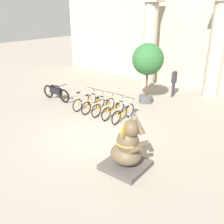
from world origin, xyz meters
name	(u,v)px	position (x,y,z in m)	size (l,w,h in m)	color
ground_plane	(96,135)	(0.00, 0.00, 0.00)	(60.00, 60.00, 0.00)	gray
building_facade	(188,38)	(0.00, 8.60, 3.00)	(20.00, 0.20, 6.00)	#B2A893
column_left	(150,44)	(-2.03, 7.60, 2.62)	(1.07, 1.07, 5.16)	#ADA899
column_right	(216,49)	(2.03, 7.60, 2.62)	(1.07, 1.07, 5.16)	#ADA899
bike_rack	(105,102)	(-1.11, 1.95, 0.58)	(2.97, 0.05, 0.77)	gray
bicycle_0	(85,101)	(-2.30, 1.87, 0.39)	(0.48, 1.69, 0.97)	black
bicycle_1	(94,104)	(-1.71, 1.84, 0.39)	(0.48, 1.69, 0.97)	black
bicycle_2	(104,106)	(-1.11, 1.88, 0.39)	(0.48, 1.69, 0.97)	black
bicycle_3	(114,109)	(-0.52, 1.87, 0.39)	(0.48, 1.69, 0.97)	black
bicycle_4	(124,112)	(0.07, 1.81, 0.39)	(0.48, 1.69, 0.97)	black
elephant_statue	(127,149)	(2.23, -1.09, 0.67)	(1.29, 1.29, 1.98)	#4C4742
motorcycle	(56,92)	(-4.40, 1.80, 0.47)	(2.03, 0.55, 0.96)	black
person_pedestrian	(174,80)	(0.39, 6.23, 0.99)	(0.22, 0.47, 1.66)	#383342
potted_tree	(148,61)	(-0.35, 4.48, 2.19)	(1.59, 1.59, 3.09)	#4C4C4C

